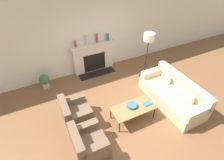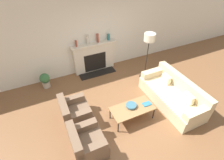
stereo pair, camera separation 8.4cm
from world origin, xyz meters
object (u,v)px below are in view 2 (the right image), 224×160
object	(u,v)px
coffee_table	(132,109)
mantel_vase_center_right	(98,38)
bowl	(131,105)
floor_lamp	(149,43)
couch	(173,95)
mantel_vase_center_left	(87,40)
mantel_vase_right	(108,37)
armchair_near	(86,143)
armchair_far	(75,113)
fireplace	(94,57)
book	(147,104)
potted_plant	(45,80)
mantel_vase_left	(76,44)

from	to	relation	value
coffee_table	mantel_vase_center_right	size ratio (longest dim) A/B	3.83
bowl	floor_lamp	size ratio (longest dim) A/B	0.17
couch	mantel_vase_center_left	xyz separation A→B (m)	(-1.73, 2.69, 1.01)
mantel_vase_center_right	mantel_vase_right	world-z (taller)	mantel_vase_center_right
armchair_near	armchair_far	xyz separation A→B (m)	(0.00, 1.00, 0.00)
fireplace	floor_lamp	xyz separation A→B (m)	(1.49, -1.22, 0.84)
couch	mantel_vase_center_left	bearing A→B (deg)	-147.32
book	mantel_vase_center_right	bearing A→B (deg)	99.56
coffee_table	potted_plant	size ratio (longest dim) A/B	2.22
armchair_near	mantel_vase_center_right	bearing A→B (deg)	-26.49
couch	mantel_vase_right	xyz separation A→B (m)	(-0.93, 2.69, 0.95)
book	potted_plant	world-z (taller)	potted_plant
book	floor_lamp	distance (m)	2.06
coffee_table	book	size ratio (longest dim) A/B	4.81
armchair_far	mantel_vase_center_left	distance (m)	2.62
couch	coffee_table	bearing A→B (deg)	-88.84
potted_plant	mantel_vase_left	bearing A→B (deg)	12.09
fireplace	bowl	world-z (taller)	fireplace
armchair_near	mantel_vase_left	xyz separation A→B (m)	(0.76, 3.12, 0.95)
fireplace	couch	distance (m)	3.09
armchair_far	bowl	distance (m)	1.56
armchair_near	book	xyz separation A→B (m)	(1.89, 0.35, 0.13)
mantel_vase_center_left	mantel_vase_right	distance (m)	0.80
fireplace	armchair_far	bearing A→B (deg)	-123.17
mantel_vase_left	coffee_table	bearing A→B (deg)	-75.74
coffee_table	floor_lamp	xyz separation A→B (m)	(1.41, 1.49, 1.01)
armchair_near	book	distance (m)	1.93
armchair_near	mantel_vase_left	distance (m)	3.35
couch	mantel_vase_left	distance (m)	3.57
couch	mantel_vase_center_left	world-z (taller)	mantel_vase_center_left
book	mantel_vase_center_left	xyz separation A→B (m)	(-0.71, 2.76, 0.88)
floor_lamp	potted_plant	xyz separation A→B (m)	(-3.38, 0.96, -1.10)
mantel_vase_center_right	floor_lamp	bearing A→B (deg)	-43.18
mantel_vase_center_right	mantel_vase_right	xyz separation A→B (m)	(0.42, 0.00, -0.04)
mantel_vase_left	potted_plant	distance (m)	1.62
book	fireplace	bearing A→B (deg)	103.28
couch	armchair_near	size ratio (longest dim) A/B	2.63
fireplace	potted_plant	world-z (taller)	fireplace
armchair_far	mantel_vase_center_left	size ratio (longest dim) A/B	2.45
couch	coffee_table	distance (m)	1.45
armchair_near	mantel_vase_right	world-z (taller)	mantel_vase_right
floor_lamp	mantel_vase_right	xyz separation A→B (m)	(-0.89, 1.23, -0.15)
armchair_near	coffee_table	xyz separation A→B (m)	(1.45, 0.40, 0.08)
mantel_vase_right	potted_plant	xyz separation A→B (m)	(-2.49, -0.27, -0.95)
armchair_far	mantel_vase_center_right	xyz separation A→B (m)	(1.55, 2.12, 0.99)
floor_lamp	mantel_vase_right	size ratio (longest dim) A/B	7.61
potted_plant	armchair_far	bearing A→B (deg)	-74.39
bowl	mantel_vase_center_left	bearing A→B (deg)	95.83
fireplace	potted_plant	xyz separation A→B (m)	(-1.89, -0.26, -0.25)
coffee_table	floor_lamp	bearing A→B (deg)	46.56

